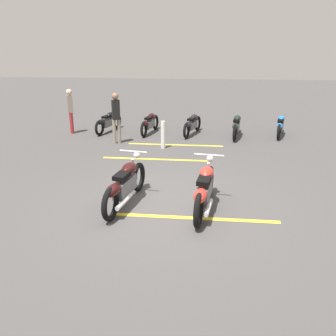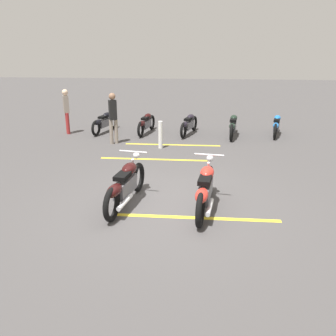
% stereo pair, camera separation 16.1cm
% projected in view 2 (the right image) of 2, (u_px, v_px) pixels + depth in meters
% --- Properties ---
extents(ground_plane, '(60.00, 60.00, 0.00)m').
position_uv_depth(ground_plane, '(166.00, 204.00, 7.77)').
color(ground_plane, '#474444').
extents(motorcycle_bright_foreground, '(2.23, 0.62, 1.04)m').
position_uv_depth(motorcycle_bright_foreground, '(205.00, 189.00, 7.31)').
color(motorcycle_bright_foreground, black).
rests_on(motorcycle_bright_foreground, ground).
extents(motorcycle_dark_foreground, '(2.22, 0.64, 1.04)m').
position_uv_depth(motorcycle_dark_foreground, '(125.00, 185.00, 7.53)').
color(motorcycle_dark_foreground, black).
rests_on(motorcycle_dark_foreground, ground).
extents(motorcycle_row_far_left, '(1.87, 0.55, 0.72)m').
position_uv_depth(motorcycle_row_far_left, '(276.00, 125.00, 13.47)').
color(motorcycle_row_far_left, black).
rests_on(motorcycle_row_far_left, ground).
extents(motorcycle_row_left, '(2.01, 0.41, 0.76)m').
position_uv_depth(motorcycle_row_left, '(233.00, 126.00, 13.28)').
color(motorcycle_row_left, black).
rests_on(motorcycle_row_left, ground).
extents(motorcycle_row_center, '(1.89, 0.59, 0.73)m').
position_uv_depth(motorcycle_row_center, '(189.00, 124.00, 13.60)').
color(motorcycle_row_center, black).
rests_on(motorcycle_row_center, ground).
extents(motorcycle_row_right, '(1.91, 0.43, 0.72)m').
position_uv_depth(motorcycle_row_right, '(146.00, 123.00, 13.78)').
color(motorcycle_row_right, black).
rests_on(motorcycle_row_right, ground).
extents(motorcycle_row_far_right, '(1.91, 0.57, 0.73)m').
position_uv_depth(motorcycle_row_far_right, '(104.00, 122.00, 13.96)').
color(motorcycle_row_far_right, black).
rests_on(motorcycle_row_far_right, ground).
extents(bystander_near_row, '(0.29, 0.27, 1.66)m').
position_uv_depth(bystander_near_row, '(66.00, 109.00, 13.61)').
color(bystander_near_row, maroon).
rests_on(bystander_near_row, ground).
extents(bystander_secondary, '(0.28, 0.30, 1.71)m').
position_uv_depth(bystander_secondary, '(113.00, 116.00, 12.19)').
color(bystander_secondary, gray).
rests_on(bystander_secondary, ground).
extents(bollard_post, '(0.14, 0.14, 0.89)m').
position_uv_depth(bollard_post, '(160.00, 135.00, 11.79)').
color(bollard_post, white).
rests_on(bollard_post, ground).
extents(parking_stripe_near, '(0.15, 3.20, 0.01)m').
position_uv_depth(parking_stripe_near, '(198.00, 218.00, 7.12)').
color(parking_stripe_near, yellow).
rests_on(parking_stripe_near, ground).
extents(parking_stripe_mid, '(0.15, 3.20, 0.01)m').
position_uv_depth(parking_stripe_mid, '(154.00, 159.00, 10.76)').
color(parking_stripe_mid, yellow).
rests_on(parking_stripe_mid, ground).
extents(parking_stripe_far, '(0.15, 3.20, 0.01)m').
position_uv_depth(parking_stripe_far, '(173.00, 145.00, 12.32)').
color(parking_stripe_far, yellow).
rests_on(parking_stripe_far, ground).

